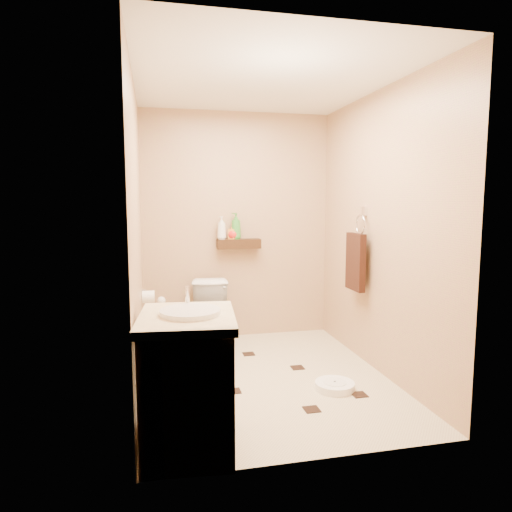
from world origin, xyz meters
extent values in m
plane|color=beige|center=(0.00, 0.00, 0.00)|extent=(2.50, 2.50, 0.00)
cube|color=tan|center=(0.00, 1.25, 1.20)|extent=(2.00, 0.04, 2.40)
cube|color=tan|center=(0.00, -1.25, 1.20)|extent=(2.00, 0.04, 2.40)
cube|color=tan|center=(-1.00, 0.00, 1.20)|extent=(0.04, 2.50, 2.40)
cube|color=tan|center=(1.00, 0.00, 1.20)|extent=(0.04, 2.50, 2.40)
cube|color=silver|center=(0.00, 0.00, 2.40)|extent=(2.00, 2.50, 0.02)
cube|color=#38210F|center=(0.00, 1.17, 1.02)|extent=(0.46, 0.14, 0.10)
cube|color=black|center=(-0.30, -0.22, 0.00)|extent=(0.11, 0.11, 0.01)
cube|color=black|center=(0.34, 0.15, 0.00)|extent=(0.11, 0.11, 0.01)
cube|color=black|center=(0.18, -0.65, 0.00)|extent=(0.11, 0.11, 0.01)
cube|color=black|center=(-0.59, 0.46, 0.00)|extent=(0.11, 0.11, 0.01)
cube|color=black|center=(0.62, -0.49, 0.00)|extent=(0.11, 0.11, 0.01)
cube|color=black|center=(-0.01, 0.60, 0.00)|extent=(0.11, 0.11, 0.01)
imported|color=white|center=(-0.35, 0.83, 0.33)|extent=(0.43, 0.69, 0.67)
cube|color=brown|center=(-0.70, -0.95, 0.38)|extent=(0.57, 0.68, 0.77)
cube|color=#FFECB8|center=(-0.70, -0.95, 0.79)|extent=(0.61, 0.72, 0.05)
cylinder|color=silver|center=(-0.68, -0.95, 0.82)|extent=(0.35, 0.35, 0.05)
cylinder|color=silver|center=(-0.68, -0.73, 0.88)|extent=(0.03, 0.03, 0.12)
cylinder|color=white|center=(0.48, -0.35, 0.03)|extent=(0.32, 0.32, 0.06)
cylinder|color=white|center=(0.48, -0.35, 0.06)|extent=(0.19, 0.19, 0.01)
cylinder|color=#175E5E|center=(-0.82, 1.07, 0.06)|extent=(0.12, 0.12, 0.13)
cylinder|color=white|center=(-0.82, 1.07, 0.30)|extent=(0.02, 0.02, 0.36)
sphere|color=white|center=(-0.82, 1.07, 0.47)|extent=(0.08, 0.08, 0.08)
cube|color=silver|center=(0.98, 0.25, 1.38)|extent=(0.03, 0.06, 0.08)
torus|color=silver|center=(0.95, 0.25, 1.26)|extent=(0.02, 0.19, 0.19)
cube|color=#321A0F|center=(0.91, 0.25, 0.92)|extent=(0.06, 0.30, 0.52)
cylinder|color=white|center=(-0.94, 0.65, 0.60)|extent=(0.11, 0.11, 0.11)
cylinder|color=silver|center=(-0.98, 0.65, 0.66)|extent=(0.04, 0.02, 0.02)
imported|color=white|center=(-0.18, 1.17, 1.19)|extent=(0.13, 0.13, 0.24)
imported|color=orange|center=(-0.07, 1.17, 1.15)|extent=(0.10, 0.10, 0.16)
imported|color=red|center=(-0.06, 1.17, 1.14)|extent=(0.12, 0.12, 0.15)
imported|color=#378A2E|center=(-0.03, 1.17, 1.21)|extent=(0.15, 0.15, 0.28)
camera|label=1|loc=(-0.87, -3.56, 1.47)|focal=32.00mm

